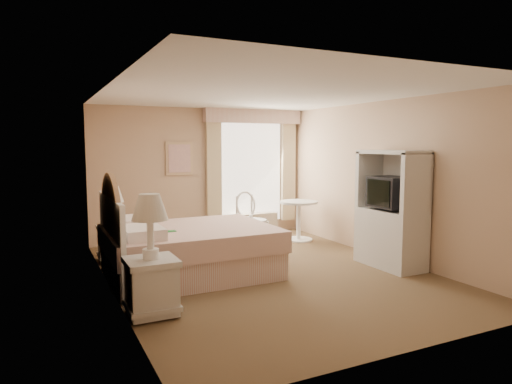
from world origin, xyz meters
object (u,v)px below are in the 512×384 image
bed (183,249)px  armoire (391,219)px  round_table (299,214)px  nightstand_near (151,271)px  cafe_chair (250,216)px  nightstand_far (114,233)px

bed → armoire: (2.93, -0.88, 0.34)m
round_table → armoire: bearing=-83.1°
nightstand_near → bed: bearing=60.4°
armoire → bed: bearing=163.3°
bed → cafe_chair: (1.50, 1.02, 0.21)m
bed → nightstand_far: 1.46m
bed → round_table: bed is taller
nightstand_near → armoire: (3.65, 0.40, 0.23)m
round_table → nightstand_near: bearing=-142.6°
bed → round_table: size_ratio=3.00×
nightstand_far → armoire: bearing=-30.3°
round_table → cafe_chair: cafe_chair is taller
round_table → armoire: size_ratio=0.43×
nightstand_near → armoire: armoire is taller
nightstand_near → cafe_chair: bearing=45.9°
bed → armoire: 3.07m
round_table → armoire: armoire is taller
round_table → cafe_chair: (-1.16, -0.29, 0.09)m
nightstand_near → armoire: bearing=6.3°
nightstand_far → armoire: size_ratio=0.67×
nightstand_near → armoire: size_ratio=0.74×
bed → nightstand_near: 1.47m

